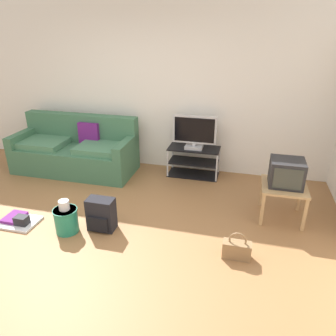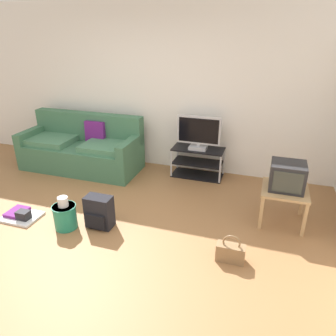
# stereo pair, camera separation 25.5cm
# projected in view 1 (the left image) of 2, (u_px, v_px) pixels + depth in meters

# --- Properties ---
(ground_plane) EXTENTS (9.00, 9.80, 0.02)m
(ground_plane) POSITION_uv_depth(u_px,v_px,m) (86.00, 244.00, 3.68)
(ground_plane) COLOR olive
(wall_back) EXTENTS (9.00, 0.10, 2.70)m
(wall_back) POSITION_uv_depth(u_px,v_px,m) (148.00, 88.00, 5.30)
(wall_back) COLOR silver
(wall_back) RESTS_ON ground_plane
(couch) EXTENTS (2.04, 0.85, 0.92)m
(couch) POSITION_uv_depth(u_px,v_px,m) (76.00, 151.00, 5.45)
(couch) COLOR #3D6B4C
(couch) RESTS_ON ground_plane
(tv_stand) EXTENTS (0.83, 0.40, 0.48)m
(tv_stand) POSITION_uv_depth(u_px,v_px,m) (194.00, 162.00, 5.28)
(tv_stand) COLOR black
(tv_stand) RESTS_ON ground_plane
(flat_tv) EXTENTS (0.70, 0.22, 0.54)m
(flat_tv) POSITION_uv_depth(u_px,v_px,m) (194.00, 133.00, 5.06)
(flat_tv) COLOR #B2B2B7
(flat_tv) RESTS_ON tv_stand
(side_table) EXTENTS (0.55, 0.55, 0.47)m
(side_table) POSITION_uv_depth(u_px,v_px,m) (284.00, 190.00, 4.02)
(side_table) COLOR tan
(side_table) RESTS_ON ground_plane
(crt_tv) EXTENTS (0.41, 0.38, 0.34)m
(crt_tv) POSITION_uv_depth(u_px,v_px,m) (286.00, 173.00, 3.94)
(crt_tv) COLOR #232326
(crt_tv) RESTS_ON side_table
(backpack) EXTENTS (0.33, 0.27, 0.41)m
(backpack) POSITION_uv_depth(u_px,v_px,m) (101.00, 214.00, 3.87)
(backpack) COLOR black
(backpack) RESTS_ON ground_plane
(handbag) EXTENTS (0.30, 0.13, 0.32)m
(handbag) POSITION_uv_depth(u_px,v_px,m) (237.00, 249.00, 3.41)
(handbag) COLOR olive
(handbag) RESTS_ON ground_plane
(cleaning_bucket) EXTENTS (0.29, 0.29, 0.43)m
(cleaning_bucket) POSITION_uv_depth(u_px,v_px,m) (66.00, 219.00, 3.83)
(cleaning_bucket) COLOR #238466
(cleaning_bucket) RESTS_ON ground_plane
(floor_tray) EXTENTS (0.47, 0.37, 0.14)m
(floor_tray) POSITION_uv_depth(u_px,v_px,m) (18.00, 220.00, 4.04)
(floor_tray) COLOR silver
(floor_tray) RESTS_ON ground_plane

